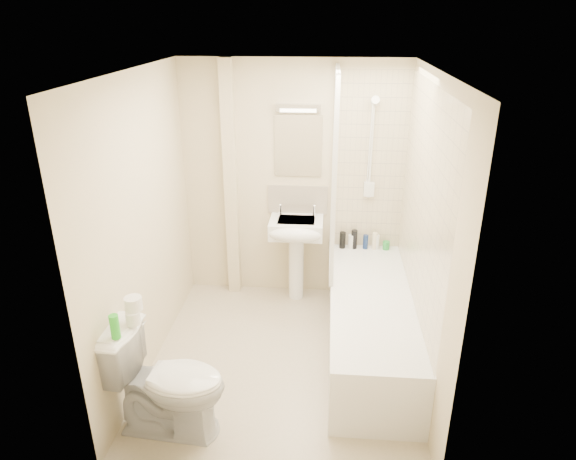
{
  "coord_description": "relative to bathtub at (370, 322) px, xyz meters",
  "views": [
    {
      "loc": [
        0.35,
        -3.64,
        2.77
      ],
      "look_at": [
        0.03,
        0.2,
        1.14
      ],
      "focal_mm": 32.0,
      "sensor_mm": 36.0,
      "label": 1
    }
  ],
  "objects": [
    {
      "name": "floor",
      "position": [
        -0.75,
        -0.2,
        -0.29
      ],
      "size": [
        2.5,
        2.5,
        0.0
      ],
      "primitive_type": "plane",
      "color": "beige",
      "rests_on": "ground"
    },
    {
      "name": "wall_back",
      "position": [
        -0.75,
        1.05,
        0.91
      ],
      "size": [
        2.2,
        0.02,
        2.4
      ],
      "primitive_type": "cube",
      "color": "beige",
      "rests_on": "ground"
    },
    {
      "name": "wall_left",
      "position": [
        -1.85,
        -0.2,
        0.91
      ],
      "size": [
        0.02,
        2.5,
        2.4
      ],
      "primitive_type": "cube",
      "color": "beige",
      "rests_on": "ground"
    },
    {
      "name": "wall_right",
      "position": [
        0.35,
        -0.2,
        0.91
      ],
      "size": [
        0.02,
        2.5,
        2.4
      ],
      "primitive_type": "cube",
      "color": "beige",
      "rests_on": "ground"
    },
    {
      "name": "ceiling",
      "position": [
        -0.75,
        -0.2,
        2.11
      ],
      "size": [
        2.2,
        2.5,
        0.02
      ],
      "primitive_type": "cube",
      "color": "white",
      "rests_on": "wall_back"
    },
    {
      "name": "tile_back",
      "position": [
        0.0,
        1.04,
        1.14
      ],
      "size": [
        0.7,
        0.01,
        1.75
      ],
      "primitive_type": "cube",
      "color": "beige",
      "rests_on": "wall_back"
    },
    {
      "name": "tile_right",
      "position": [
        0.34,
        0.0,
        1.14
      ],
      "size": [
        0.01,
        2.1,
        1.75
      ],
      "primitive_type": "cube",
      "color": "beige",
      "rests_on": "wall_right"
    },
    {
      "name": "pipe_boxing",
      "position": [
        -1.37,
        0.99,
        0.91
      ],
      "size": [
        0.12,
        0.12,
        2.4
      ],
      "primitive_type": "cube",
      "color": "beige",
      "rests_on": "ground"
    },
    {
      "name": "splashback",
      "position": [
        -0.7,
        1.04,
        0.74
      ],
      "size": [
        0.6,
        0.02,
        0.3
      ],
      "primitive_type": "cube",
      "color": "beige",
      "rests_on": "wall_back"
    },
    {
      "name": "mirror",
      "position": [
        -0.7,
        1.04,
        1.29
      ],
      "size": [
        0.46,
        0.01,
        0.6
      ],
      "primitive_type": "cube",
      "color": "white",
      "rests_on": "wall_back"
    },
    {
      "name": "strip_light",
      "position": [
        -0.7,
        1.02,
        1.66
      ],
      "size": [
        0.42,
        0.07,
        0.07
      ],
      "primitive_type": "cube",
      "color": "silver",
      "rests_on": "wall_back"
    },
    {
      "name": "bathtub",
      "position": [
        0.0,
        0.0,
        0.0
      ],
      "size": [
        0.7,
        2.1,
        0.55
      ],
      "color": "white",
      "rests_on": "ground"
    },
    {
      "name": "shower_screen",
      "position": [
        -0.35,
        0.6,
        1.16
      ],
      "size": [
        0.04,
        0.92,
        1.8
      ],
      "color": "white",
      "rests_on": "bathtub"
    },
    {
      "name": "shower_fixture",
      "position": [
        -0.0,
        0.99,
        1.26
      ],
      "size": [
        0.1,
        0.16,
        0.99
      ],
      "color": "white",
      "rests_on": "wall_back"
    },
    {
      "name": "pedestal_sink",
      "position": [
        -0.7,
        0.81,
        0.42
      ],
      "size": [
        0.52,
        0.48,
        1.01
      ],
      "color": "white",
      "rests_on": "ground"
    },
    {
      "name": "bottle_black_a",
      "position": [
        -0.24,
        0.96,
        0.35
      ],
      "size": [
        0.06,
        0.06,
        0.17
      ],
      "primitive_type": "cylinder",
      "color": "black",
      "rests_on": "bathtub"
    },
    {
      "name": "bottle_white_a",
      "position": [
        -0.15,
        0.96,
        0.33
      ],
      "size": [
        0.06,
        0.06,
        0.15
      ],
      "primitive_type": "cylinder",
      "color": "white",
      "rests_on": "bathtub"
    },
    {
      "name": "bottle_black_b",
      "position": [
        -0.12,
        0.96,
        0.36
      ],
      "size": [
        0.06,
        0.06,
        0.2
      ],
      "primitive_type": "cylinder",
      "color": "black",
      "rests_on": "bathtub"
    },
    {
      "name": "bottle_blue",
      "position": [
        -0.0,
        0.96,
        0.33
      ],
      "size": [
        0.05,
        0.05,
        0.15
      ],
      "primitive_type": "cylinder",
      "color": "navy",
      "rests_on": "bathtub"
    },
    {
      "name": "bottle_cream",
      "position": [
        0.09,
        0.96,
        0.35
      ],
      "size": [
        0.05,
        0.05,
        0.17
      ],
      "primitive_type": "cylinder",
      "color": "#F4E8BD",
      "rests_on": "bathtub"
    },
    {
      "name": "bottle_white_b",
      "position": [
        0.11,
        0.96,
        0.34
      ],
      "size": [
        0.05,
        0.05,
        0.15
      ],
      "primitive_type": "cylinder",
      "color": "white",
      "rests_on": "bathtub"
    },
    {
      "name": "bottle_green",
      "position": [
        0.21,
        0.96,
        0.3
      ],
      "size": [
        0.07,
        0.07,
        0.09
      ],
      "primitive_type": "cylinder",
      "color": "green",
      "rests_on": "bathtub"
    },
    {
      "name": "toilet",
      "position": [
        -1.47,
        -1.05,
        0.12
      ],
      "size": [
        0.6,
        0.89,
        0.83
      ],
      "primitive_type": "imported",
      "rotation": [
        0.0,
        0.0,
        1.48
      ],
      "color": "white",
      "rests_on": "ground"
    },
    {
      "name": "toilet_roll_lower",
      "position": [
        -1.68,
        -0.98,
        0.58
      ],
      "size": [
        0.1,
        0.1,
        0.09
      ],
      "primitive_type": "cylinder",
      "color": "white",
      "rests_on": "toilet"
    },
    {
      "name": "toilet_roll_upper",
      "position": [
        -1.68,
        -0.95,
        0.68
      ],
      "size": [
        0.12,
        0.12,
        0.09
      ],
      "primitive_type": "cylinder",
      "color": "white",
      "rests_on": "toilet_roll_lower"
    },
    {
      "name": "green_bottle",
      "position": [
        -1.74,
        -1.15,
        0.62
      ],
      "size": [
        0.06,
        0.06,
        0.17
      ],
      "primitive_type": "cylinder",
      "color": "green",
      "rests_on": "toilet"
    }
  ]
}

